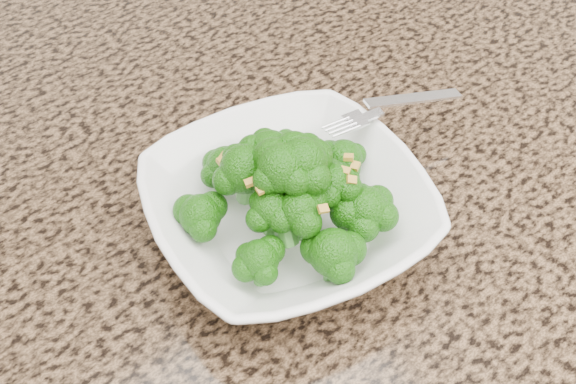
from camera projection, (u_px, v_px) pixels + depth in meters
granite_counter at (199, 235)px, 0.63m from camera, size 1.64×1.04×0.03m
bowl at (288, 210)px, 0.59m from camera, size 0.27×0.27×0.06m
broccoli_pile at (288, 157)px, 0.55m from camera, size 0.20×0.20×0.07m
garlic_topping at (288, 121)px, 0.52m from camera, size 0.12×0.12×0.01m
fork at (374, 114)px, 0.63m from camera, size 0.17×0.07×0.01m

